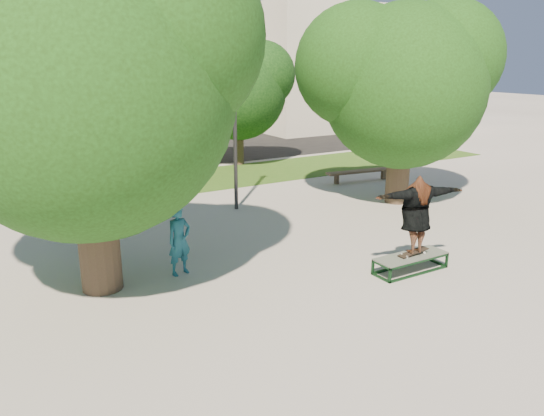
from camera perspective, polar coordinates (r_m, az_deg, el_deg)
ground at (r=12.47m, az=2.60°, el=-6.16°), size 120.00×120.00×0.00m
grass_strip at (r=21.03m, az=-9.46°, el=2.83°), size 30.00×4.00×0.02m
asphalt_strip at (r=26.82m, az=-16.63°, el=5.17°), size 40.00×8.00×0.01m
tree_left at (r=10.93m, az=-20.28°, el=13.61°), size 6.96×5.95×7.12m
tree_right at (r=17.72m, az=13.63°, el=13.56°), size 6.24×5.33×6.51m
bg_tree_mid at (r=22.36m, az=-17.55°, el=13.46°), size 5.76×4.92×6.24m
bg_tree_right at (r=23.84m, az=-3.87°, el=12.98°), size 5.04×4.31×5.43m
lamppost at (r=16.47m, az=-4.05°, el=10.52°), size 0.25×0.15×6.11m
office_building at (r=41.97m, az=-26.24°, el=18.87°), size 30.00×14.12×16.00m
side_building at (r=39.96m, az=7.03°, el=14.77°), size 15.00×10.00×8.00m
grind_box at (r=12.47m, az=14.67°, el=-5.76°), size 1.80×0.60×0.38m
skater_rig at (r=12.15m, az=15.25°, el=-0.66°), size 2.24×1.02×1.84m
bystander at (r=11.88m, az=-9.94°, el=-3.43°), size 0.65×0.51×1.59m
bench at (r=21.02m, az=9.52°, el=3.83°), size 2.94×0.78×0.45m
car_dark at (r=24.10m, az=-27.14°, el=4.52°), size 2.10×4.19×1.32m
car_grey at (r=26.43m, az=-13.10°, el=6.92°), size 3.02×5.65×1.51m
car_silver_b at (r=27.08m, az=-15.62°, el=6.82°), size 2.34×4.94×1.39m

